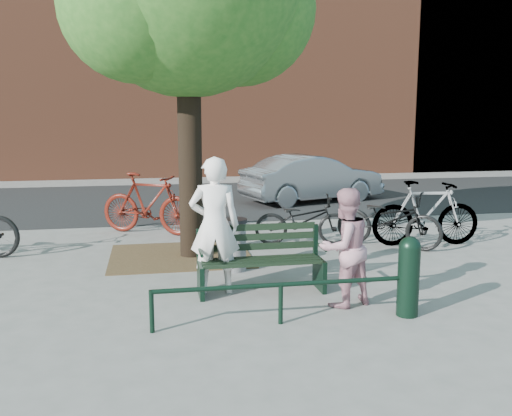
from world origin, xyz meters
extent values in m
plane|color=gray|center=(0.00, 0.00, 0.00)|extent=(90.00, 90.00, 0.00)
cube|color=brown|center=(-1.00, 2.20, 0.01)|extent=(2.40, 2.00, 0.02)
cube|color=black|center=(0.00, 8.50, 0.01)|extent=(40.00, 7.00, 0.01)
cube|color=brown|center=(0.00, 16.00, 6.00)|extent=(45.00, 4.00, 12.00)
cube|color=brown|center=(14.00, 16.00, 7.00)|extent=(10.00, 4.00, 14.00)
cube|color=black|center=(-0.84, 0.00, 0.23)|extent=(0.06, 0.52, 0.45)
cube|color=black|center=(-0.84, 0.23, 0.67)|extent=(0.06, 0.06, 0.44)
cylinder|color=black|center=(-0.84, -0.10, 0.63)|extent=(0.04, 0.36, 0.04)
cube|color=black|center=(0.84, 0.00, 0.23)|extent=(0.06, 0.52, 0.45)
cube|color=black|center=(0.84, 0.23, 0.67)|extent=(0.06, 0.06, 0.44)
cylinder|color=black|center=(0.84, -0.10, 0.63)|extent=(0.04, 0.36, 0.04)
cube|color=black|center=(0.00, 0.00, 0.45)|extent=(1.64, 0.46, 0.04)
cube|color=black|center=(0.00, 0.23, 0.74)|extent=(1.64, 0.03, 0.47)
cylinder|color=black|center=(-1.50, -1.20, 0.25)|extent=(0.06, 0.06, 0.50)
cylinder|color=black|center=(0.00, -1.20, 0.25)|extent=(0.06, 0.06, 0.50)
cylinder|color=black|center=(1.50, -1.20, 0.25)|extent=(0.06, 0.06, 0.50)
cylinder|color=black|center=(0.00, -1.20, 0.48)|extent=(3.00, 0.06, 0.06)
cylinder|color=black|center=(-0.80, 2.20, 1.90)|extent=(0.40, 0.40, 3.80)
sphere|color=#24581B|center=(0.10, 2.50, 4.20)|extent=(2.60, 2.60, 2.60)
sphere|color=#24581B|center=(-1.60, 1.80, 4.10)|extent=(2.40, 2.40, 2.40)
imported|color=white|center=(-0.62, 0.15, 0.95)|extent=(0.74, 0.53, 1.89)
imported|color=#C08492|center=(0.95, -0.70, 0.77)|extent=(0.90, 0.80, 1.54)
cylinder|color=black|center=(1.60, -1.21, 0.43)|extent=(0.27, 0.27, 0.86)
sphere|color=black|center=(1.60, -1.21, 0.86)|extent=(0.27, 0.27, 0.27)
cylinder|color=gray|center=(-0.20, 1.17, 0.39)|extent=(0.37, 0.37, 0.77)
cylinder|color=black|center=(-0.20, 1.17, 0.80)|extent=(0.41, 0.41, 0.06)
imported|color=#55140C|center=(-1.53, 4.17, 0.63)|extent=(2.12, 1.50, 1.26)
imported|color=black|center=(1.31, 2.66, 0.47)|extent=(1.88, 0.94, 0.94)
imported|color=gray|center=(3.55, 2.20, 0.61)|extent=(2.08, 0.76, 1.22)
imported|color=black|center=(2.82, 2.20, 0.52)|extent=(1.97, 1.77, 1.03)
imported|color=gray|center=(2.91, 7.58, 0.65)|extent=(4.18, 2.48, 1.30)
camera|label=1|loc=(-1.46, -7.48, 2.50)|focal=40.00mm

